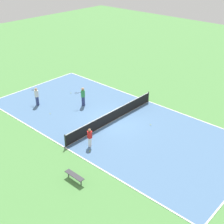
{
  "coord_description": "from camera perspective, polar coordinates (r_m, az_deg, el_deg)",
  "views": [
    {
      "loc": [
        16.51,
        15.04,
        12.89
      ],
      "look_at": [
        0.0,
        0.0,
        0.9
      ],
      "focal_mm": 50.0,
      "sensor_mm": 36.0,
      "label": 1
    }
  ],
  "objects": [
    {
      "name": "tennis_ball_midcourt",
      "position": [
        25.41,
        7.08,
        -2.34
      ],
      "size": [
        0.07,
        0.07,
        0.07
      ],
      "primitive_type": "sphere",
      "color": "#CCE033",
      "rests_on": "court_surface"
    },
    {
      "name": "tennis_net",
      "position": [
        25.52,
        0.0,
        -0.71
      ],
      "size": [
        10.05,
        0.1,
        1.02
      ],
      "color": "black",
      "rests_on": "court_surface"
    },
    {
      "name": "player_coach_red",
      "position": [
        22.34,
        -4.1,
        -4.49
      ],
      "size": [
        0.5,
        0.5,
        1.46
      ],
      "rotation": [
        0.0,
        0.0,
        3.73
      ],
      "color": "white",
      "rests_on": "court_surface"
    },
    {
      "name": "player_far_white",
      "position": [
        28.82,
        -13.63,
        3.01
      ],
      "size": [
        0.47,
        0.97,
        1.69
      ],
      "rotation": [
        0.0,
        0.0,
        4.56
      ],
      "color": "navy",
      "rests_on": "court_surface"
    },
    {
      "name": "court_surface",
      "position": [
        25.78,
        0.0,
        -1.74
      ],
      "size": [
        10.25,
        21.86,
        0.02
      ],
      "color": "#4C729E",
      "rests_on": "ground_plane"
    },
    {
      "name": "tennis_ball_right_alley",
      "position": [
        27.38,
        -11.24,
        -0.31
      ],
      "size": [
        0.07,
        0.07,
        0.07
      ],
      "primitive_type": "sphere",
      "color": "#CCE033",
      "rests_on": "court_surface"
    },
    {
      "name": "player_far_green",
      "position": [
        28.01,
        -5.34,
        3.06
      ],
      "size": [
        0.99,
        0.67,
        1.75
      ],
      "rotation": [
        0.0,
        0.0,
        5.88
      ],
      "color": "navy",
      "rests_on": "court_surface"
    },
    {
      "name": "ground_plane",
      "position": [
        25.79,
        0.0,
        -1.76
      ],
      "size": [
        80.0,
        80.0,
        0.0
      ],
      "primitive_type": "plane",
      "color": "#518E47"
    },
    {
      "name": "bench",
      "position": [
        19.66,
        -6.88,
        -11.51
      ],
      "size": [
        0.36,
        1.46,
        0.45
      ],
      "rotation": [
        0.0,
        0.0,
        1.57
      ],
      "color": "#333338",
      "rests_on": "ground_plane"
    },
    {
      "name": "tennis_ball_near_net",
      "position": [
        30.93,
        -7.53,
        3.46
      ],
      "size": [
        0.07,
        0.07,
        0.07
      ],
      "primitive_type": "sphere",
      "color": "#CCE033",
      "rests_on": "court_surface"
    },
    {
      "name": "tennis_ball_left_sideline",
      "position": [
        22.24,
        -4.1,
        -7.1
      ],
      "size": [
        0.07,
        0.07,
        0.07
      ],
      "primitive_type": "sphere",
      "color": "#CCE033",
      "rests_on": "court_surface"
    }
  ]
}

